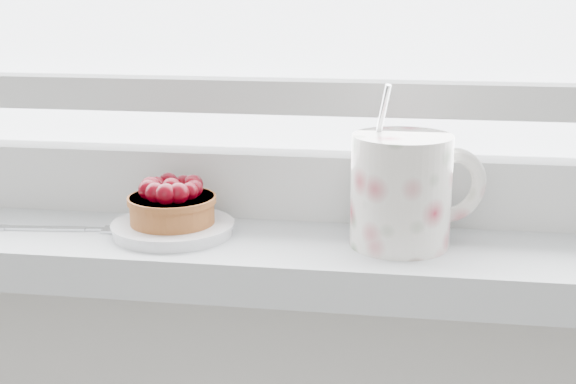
% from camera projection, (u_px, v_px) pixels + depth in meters
% --- Properties ---
extents(saucer, '(0.12, 0.12, 0.01)m').
position_uv_depth(saucer, '(173.00, 228.00, 0.81)').
color(saucer, white).
rests_on(saucer, windowsill).
extents(raspberry_tart, '(0.09, 0.09, 0.05)m').
position_uv_depth(raspberry_tart, '(172.00, 202.00, 0.80)').
color(raspberry_tart, brown).
rests_on(raspberry_tart, saucer).
extents(floral_mug, '(0.15, 0.13, 0.16)m').
position_uv_depth(floral_mug, '(405.00, 188.00, 0.76)').
color(floral_mug, white).
rests_on(floral_mug, windowsill).
extents(fork, '(0.18, 0.03, 0.00)m').
position_uv_depth(fork, '(72.00, 229.00, 0.82)').
color(fork, silver).
rests_on(fork, windowsill).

